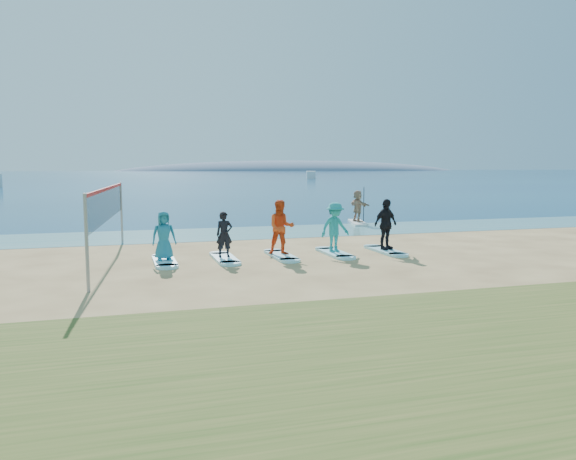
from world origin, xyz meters
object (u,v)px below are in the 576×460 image
object	(u,v)px
volleyball_net	(107,205)
paddleboard	(358,223)
surfboard_2	(281,256)
student_2	(281,227)
student_1	(224,234)
student_0	(164,236)
surfboard_3	(335,253)
surfboard_4	(385,251)
student_4	(386,224)
surfboard_1	(225,258)
surfboard_0	(164,261)
boat_offshore_b	(311,179)
student_3	(335,227)
paddleboarder	(358,206)

from	to	relation	value
volleyball_net	paddleboard	size ratio (longest dim) A/B	3.02
surfboard_2	student_2	size ratio (longest dim) A/B	1.16
student_1	student_2	size ratio (longest dim) A/B	0.81
student_0	surfboard_3	xyz separation A→B (m)	(5.99, 0.00, -0.85)
surfboard_4	student_2	bearing A→B (deg)	180.00
student_0	student_4	bearing A→B (deg)	-5.63
surfboard_1	paddleboard	bearing A→B (deg)	46.34
surfboard_0	surfboard_1	size ratio (longest dim) A/B	1.00
surfboard_4	surfboard_2	bearing A→B (deg)	180.00
volleyball_net	student_4	world-z (taller)	volleyball_net
surfboard_1	surfboard_2	size ratio (longest dim) A/B	1.00
boat_offshore_b	student_0	bearing A→B (deg)	-93.81
surfboard_4	student_4	world-z (taller)	student_4
volleyball_net	surfboard_3	world-z (taller)	volleyball_net
volleyball_net	student_1	world-z (taller)	volleyball_net
student_2	surfboard_4	bearing A→B (deg)	8.73
student_0	student_2	distance (m)	4.00
surfboard_2	surfboard_3	distance (m)	2.00
volleyball_net	surfboard_0	xyz separation A→B (m)	(1.73, -0.62, -1.86)
boat_offshore_b	student_3	bearing A→B (deg)	-91.01
boat_offshore_b	surfboard_3	distance (m)	114.29
paddleboard	student_2	xyz separation A→B (m)	(-7.08, -9.51, 0.98)
paddleboarder	surfboard_2	world-z (taller)	paddleboarder
paddleboard	surfboard_4	bearing A→B (deg)	-92.74
student_3	volleyball_net	bearing A→B (deg)	162.71
student_2	student_4	size ratio (longest dim) A/B	1.02
surfboard_0	surfboard_2	world-z (taller)	same
paddleboarder	surfboard_3	bearing A→B (deg)	140.88
student_2	surfboard_0	bearing A→B (deg)	-171.27
student_0	student_4	world-z (taller)	student_4
surfboard_4	surfboard_3	bearing A→B (deg)	180.00
volleyball_net	surfboard_0	distance (m)	2.62
paddleboarder	student_4	world-z (taller)	student_4
surfboard_3	student_3	world-z (taller)	student_3
surfboard_3	student_2	bearing A→B (deg)	180.00
paddleboard	student_1	distance (m)	13.17
volleyball_net	paddleboard	world-z (taller)	volleyball_net
student_2	student_4	xyz separation A→B (m)	(4.00, 0.00, -0.02)
surfboard_4	surfboard_0	bearing A→B (deg)	180.00
surfboard_0	student_2	size ratio (longest dim) A/B	1.16
boat_offshore_b	surfboard_1	bearing A→B (deg)	-92.88
boat_offshore_b	volleyball_net	bearing A→B (deg)	-94.71
surfboard_0	volleyball_net	bearing A→B (deg)	160.32
volleyball_net	student_0	xyz separation A→B (m)	(1.73, -0.62, -1.01)
paddleboarder	surfboard_2	size ratio (longest dim) A/B	0.78
volleyball_net	surfboard_2	xyz separation A→B (m)	(5.73, -0.62, -1.86)
student_1	surfboard_2	xyz separation A→B (m)	(2.00, 0.00, -0.82)
paddleboarder	volleyball_net	bearing A→B (deg)	113.76
student_2	surfboard_4	size ratio (longest dim) A/B	0.86
surfboard_2	surfboard_4	xyz separation A→B (m)	(4.00, 0.00, 0.00)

